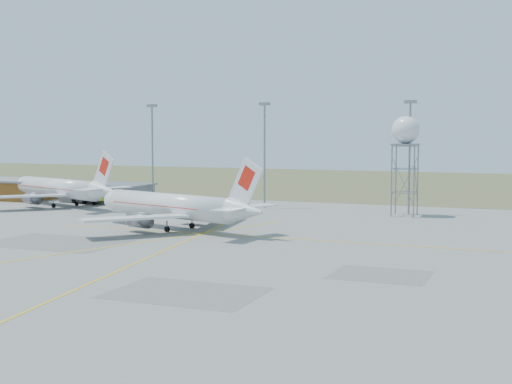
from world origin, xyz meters
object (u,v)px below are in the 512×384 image
at_px(airliner_main, 173,207).
at_px(radar_tower, 405,160).
at_px(fire_truck, 91,196).
at_px(airliner_far, 61,189).

height_order(airliner_main, radar_tower, radar_tower).
bearing_deg(fire_truck, radar_tower, 15.24).
bearing_deg(radar_tower, airliner_far, -171.82).
height_order(airliner_far, fire_truck, airliner_far).
height_order(airliner_main, airliner_far, airliner_main).
bearing_deg(fire_truck, airliner_far, -98.42).
height_order(airliner_main, fire_truck, airliner_main).
height_order(radar_tower, fire_truck, radar_tower).
relative_size(airliner_far, radar_tower, 1.84).
distance_m(radar_tower, fire_truck, 64.60).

